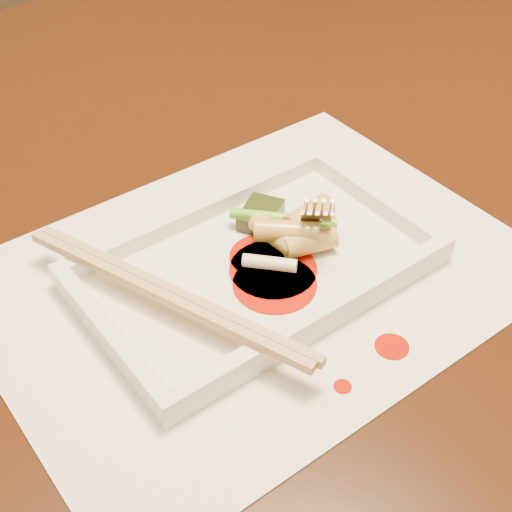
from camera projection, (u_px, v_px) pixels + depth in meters
table at (77, 311)px, 0.66m from camera, size 1.40×0.90×0.75m
placemat at (256, 274)px, 0.54m from camera, size 0.40×0.30×0.00m
sauce_splatter_a at (392, 347)px, 0.49m from camera, size 0.02×0.02×0.00m
sauce_splatter_b at (343, 386)px, 0.46m from camera, size 0.01×0.01×0.00m
plate_base at (256, 270)px, 0.54m from camera, size 0.26×0.16×0.01m
plate_rim_far at (201, 210)px, 0.58m from camera, size 0.26×0.01×0.01m
plate_rim_near at (321, 316)px, 0.49m from camera, size 0.26×0.01×0.01m
plate_rim_left at (109, 333)px, 0.48m from camera, size 0.01×0.14×0.01m
plate_rim_right at (375, 199)px, 0.59m from camera, size 0.01×0.14×0.01m
veg_piece at (261, 215)px, 0.57m from camera, size 0.05×0.04×0.01m
scallion_white at (270, 263)px, 0.52m from camera, size 0.03×0.04×0.01m
scallion_green at (283, 218)px, 0.56m from camera, size 0.07×0.07×0.01m
chopstick_a at (161, 296)px, 0.49m from camera, size 0.09×0.23×0.01m
chopstick_b at (171, 291)px, 0.49m from camera, size 0.09×0.23×0.01m
fork at (316, 142)px, 0.53m from camera, size 0.09×0.10×0.14m
sauce_blob_0 at (263, 256)px, 0.55m from camera, size 0.05×0.05×0.00m
sauce_blob_1 at (275, 284)px, 0.52m from camera, size 0.06×0.06×0.00m
sauce_blob_2 at (273, 269)px, 0.53m from camera, size 0.07×0.07×0.00m
rice_cake_0 at (305, 227)px, 0.56m from camera, size 0.05×0.02×0.02m
rice_cake_1 at (275, 235)px, 0.55m from camera, size 0.02×0.05×0.02m
rice_cake_2 at (287, 232)px, 0.54m from camera, size 0.05×0.05×0.02m
rice_cake_3 at (310, 243)px, 0.54m from camera, size 0.04×0.03×0.02m
rice_cake_4 at (308, 216)px, 0.57m from camera, size 0.05×0.02×0.02m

